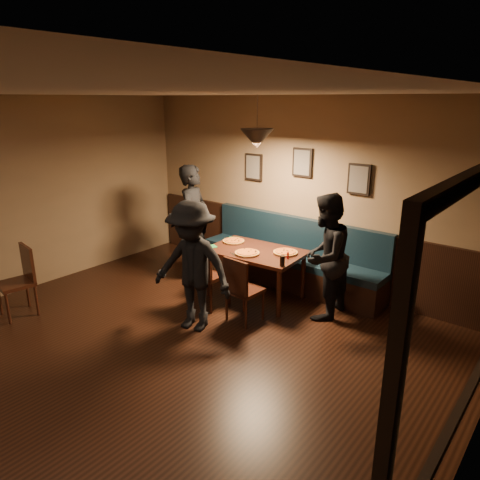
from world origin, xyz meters
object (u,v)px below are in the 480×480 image
at_px(soda_glass, 282,261).
at_px(diner_right, 325,257).
at_px(chair_near_right, 245,289).
at_px(diner_left, 194,223).
at_px(booth_bench, 289,254).
at_px(diner_front, 192,267).
at_px(dining_table, 255,274).
at_px(chair_near_left, 210,273).
at_px(cafe_chair_far, 15,282).
at_px(tabasco_bottle, 288,255).

bearing_deg(soda_glass, diner_right, 42.85).
height_order(chair_near_right, diner_left, diner_left).
bearing_deg(diner_right, booth_bench, -127.05).
xyz_separation_m(chair_near_right, diner_front, (-0.38, -0.55, 0.37)).
bearing_deg(dining_table, chair_near_left, -122.50).
height_order(booth_bench, cafe_chair_far, booth_bench).
distance_m(booth_bench, tabasco_bottle, 0.86).
relative_size(diner_right, tabasco_bottle, 14.48).
distance_m(booth_bench, chair_near_left, 1.36).
xyz_separation_m(diner_left, cafe_chair_far, (-0.89, -2.43, -0.44)).
bearing_deg(chair_near_right, diner_left, 159.80).
bearing_deg(chair_near_left, dining_table, 64.84).
xyz_separation_m(booth_bench, diner_front, (-0.18, -1.89, 0.31)).
distance_m(chair_near_right, diner_left, 1.73).
xyz_separation_m(booth_bench, diner_right, (0.91, -0.59, 0.32)).
height_order(booth_bench, chair_near_right, booth_bench).
bearing_deg(soda_glass, dining_table, 156.41).
distance_m(dining_table, diner_right, 1.14).
bearing_deg(diner_front, tabasco_bottle, 51.10).
relative_size(diner_right, diner_front, 1.01).
relative_size(chair_near_left, soda_glass, 6.92).
height_order(dining_table, chair_near_left, chair_near_left).
bearing_deg(tabasco_bottle, soda_glass, -71.64).
distance_m(booth_bench, dining_table, 0.71).
height_order(chair_near_right, diner_right, diner_right).
bearing_deg(tabasco_bottle, cafe_chair_far, -137.63).
height_order(chair_near_left, diner_front, diner_front).
xyz_separation_m(chair_near_left, chair_near_right, (0.64, -0.05, -0.04)).
distance_m(chair_near_right, cafe_chair_far, 2.99).
bearing_deg(chair_near_right, diner_front, -121.00).
bearing_deg(diner_left, cafe_chair_far, 139.56).
bearing_deg(booth_bench, dining_table, -100.55).
xyz_separation_m(dining_table, diner_right, (1.03, 0.10, 0.47)).
distance_m(dining_table, soda_glass, 0.81).
relative_size(chair_near_left, diner_left, 0.53).
bearing_deg(diner_left, booth_bench, -83.76).
bearing_deg(tabasco_bottle, chair_near_right, -109.10).
bearing_deg(diner_right, tabasco_bottle, -81.50).
xyz_separation_m(chair_near_right, diner_right, (0.71, 0.75, 0.38)).
xyz_separation_m(diner_right, diner_front, (-1.09, -1.30, -0.01)).
xyz_separation_m(booth_bench, chair_near_right, (0.20, -1.34, -0.06)).
bearing_deg(soda_glass, booth_bench, 117.69).
distance_m(chair_near_left, diner_right, 1.56).
distance_m(diner_left, diner_right, 2.24).
relative_size(chair_near_left, diner_right, 0.58).
relative_size(booth_bench, chair_near_left, 3.14).
bearing_deg(chair_near_right, tabasco_bottle, 74.15).
distance_m(chair_near_left, soda_glass, 1.05).
relative_size(booth_bench, diner_right, 1.83).
relative_size(chair_near_left, chair_near_right, 1.09).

